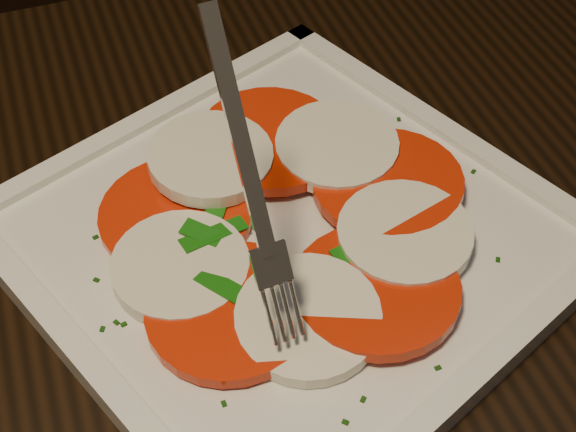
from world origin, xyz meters
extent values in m
cube|color=black|center=(0.08, 0.30, 0.73)|extent=(1.30, 0.95, 0.04)
cube|color=black|center=(0.07, 0.98, 0.45)|extent=(0.51, 0.51, 0.04)
cylinder|color=black|center=(-0.06, 0.76, 0.21)|extent=(0.04, 0.04, 0.41)
cylinder|color=black|center=(0.29, 0.85, 0.21)|extent=(0.04, 0.04, 0.41)
cylinder|color=black|center=(0.20, 1.20, 0.21)|extent=(0.04, 0.04, 0.41)
cube|color=silver|center=(0.06, 0.38, 0.76)|extent=(0.37, 0.37, 0.01)
cylinder|color=red|center=(0.00, 0.42, 0.77)|extent=(0.10, 0.10, 0.01)
cylinder|color=silver|center=(-0.01, 0.38, 0.77)|extent=(0.08, 0.08, 0.01)
cylinder|color=red|center=(0.00, 0.34, 0.77)|extent=(0.10, 0.10, 0.01)
cylinder|color=silver|center=(0.04, 0.31, 0.77)|extent=(0.08, 0.08, 0.02)
cylinder|color=red|center=(0.08, 0.31, 0.77)|extent=(0.10, 0.10, 0.01)
cylinder|color=silver|center=(0.11, 0.33, 0.78)|extent=(0.08, 0.08, 0.01)
cylinder|color=red|center=(0.13, 0.38, 0.78)|extent=(0.10, 0.10, 0.01)
cylinder|color=silver|center=(0.12, 0.42, 0.78)|extent=(0.08, 0.08, 0.01)
cylinder|color=red|center=(0.08, 0.44, 0.78)|extent=(0.10, 0.10, 0.02)
cylinder|color=silver|center=(0.04, 0.44, 0.78)|extent=(0.08, 0.08, 0.01)
cube|color=#166010|center=(0.11, 0.37, 0.78)|extent=(0.02, 0.04, 0.00)
cube|color=#166010|center=(0.07, 0.33, 0.78)|extent=(0.02, 0.03, 0.01)
cube|color=#166010|center=(0.04, 0.33, 0.78)|extent=(0.04, 0.03, 0.00)
cube|color=#166010|center=(0.08, 0.43, 0.78)|extent=(0.02, 0.04, 0.00)
cube|color=#166010|center=(0.01, 0.38, 0.78)|extent=(0.04, 0.04, 0.01)
cube|color=#166010|center=(0.01, 0.39, 0.78)|extent=(0.04, 0.02, 0.00)
cube|color=#166010|center=(0.00, 0.35, 0.78)|extent=(0.03, 0.04, 0.00)
cube|color=#166010|center=(0.03, 0.42, 0.78)|extent=(0.03, 0.04, 0.00)
cube|color=#11380A|center=(-0.03, 0.45, 0.77)|extent=(0.00, 0.00, 0.00)
cube|color=#11380A|center=(0.11, 0.28, 0.77)|extent=(0.00, 0.00, 0.00)
cube|color=#11380A|center=(-0.06, 0.36, 0.77)|extent=(0.00, 0.00, 0.00)
cube|color=#11380A|center=(-0.04, 0.44, 0.77)|extent=(0.00, 0.00, 0.00)
cube|color=#11380A|center=(0.18, 0.39, 0.77)|extent=(0.00, 0.00, 0.00)
cube|color=#11380A|center=(0.04, 0.26, 0.77)|extent=(0.00, 0.00, 0.00)
cube|color=#11380A|center=(0.08, 0.28, 0.77)|extent=(0.00, 0.00, 0.00)
cube|color=#11380A|center=(-0.06, 0.36, 0.77)|extent=(0.00, 0.00, 0.00)
cube|color=#11380A|center=(-0.03, 0.41, 0.77)|extent=(0.00, 0.00, 0.00)
cube|color=#11380A|center=(0.17, 0.35, 0.77)|extent=(0.00, 0.00, 0.00)
cube|color=#11380A|center=(-0.01, 0.31, 0.77)|extent=(0.00, 0.00, 0.00)
cube|color=#11380A|center=(0.16, 0.30, 0.77)|extent=(0.00, 0.00, 0.00)
cube|color=#11380A|center=(0.12, 0.46, 0.77)|extent=(0.00, 0.00, 0.00)
cube|color=#11380A|center=(-0.04, 0.32, 0.77)|extent=(0.00, 0.00, 0.00)
cube|color=#11380A|center=(-0.06, 0.39, 0.77)|extent=(0.00, 0.00, 0.00)
cube|color=#11380A|center=(0.04, 0.28, 0.77)|extent=(0.00, 0.00, 0.00)
cube|color=#11380A|center=(-0.04, 0.34, 0.77)|extent=(0.00, 0.00, 0.00)
cube|color=#11380A|center=(0.06, 0.49, 0.77)|extent=(0.00, 0.00, 0.00)
cube|color=#11380A|center=(-0.05, 0.43, 0.77)|extent=(0.00, 0.00, 0.00)
cube|color=#11380A|center=(0.18, 0.43, 0.77)|extent=(0.00, 0.00, 0.00)
cube|color=#11380A|center=(0.19, 0.37, 0.77)|extent=(0.00, 0.00, 0.00)
cube|color=#11380A|center=(0.08, 0.25, 0.77)|extent=(0.00, 0.00, 0.00)
cube|color=#11380A|center=(0.00, 0.46, 0.77)|extent=(0.00, 0.00, 0.00)
cube|color=#11380A|center=(0.02, 0.25, 0.77)|extent=(0.00, 0.00, 0.00)
cube|color=#11380A|center=(-0.07, 0.36, 0.77)|extent=(0.00, 0.00, 0.00)
cube|color=#11380A|center=(-0.03, 0.29, 0.77)|extent=(0.00, 0.00, 0.00)
camera|label=1|loc=(-0.09, 0.09, 1.14)|focal=50.00mm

